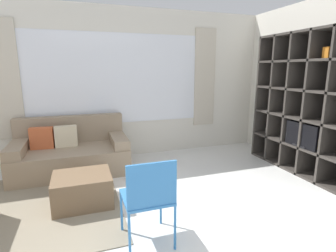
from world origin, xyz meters
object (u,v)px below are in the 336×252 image
shelving_unit (305,104)px  couch_main (71,153)px  ottoman (83,190)px  folding_chair (149,195)px

shelving_unit → couch_main: size_ratio=1.26×
shelving_unit → ottoman: size_ratio=3.21×
shelving_unit → folding_chair: 3.07m
ottoman → shelving_unit: bearing=0.6°
shelving_unit → couch_main: shelving_unit is taller
folding_chair → shelving_unit: bearing=-159.6°
couch_main → folding_chair: size_ratio=2.02×
couch_main → ottoman: size_ratio=2.56×
couch_main → shelving_unit: bearing=-18.5°
ottoman → couch_main: bearing=96.8°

